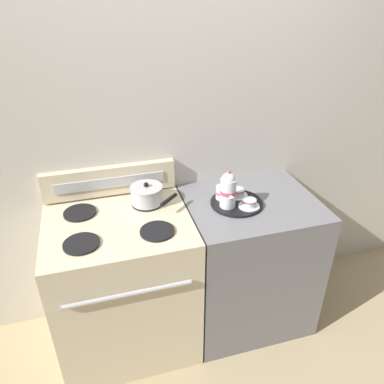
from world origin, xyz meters
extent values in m
plane|color=tan|center=(0.00, 0.00, 0.00)|extent=(6.00, 6.00, 0.00)
cube|color=beige|center=(0.00, 0.35, 1.10)|extent=(6.00, 0.05, 2.20)
cube|color=beige|center=(-0.39, 0.00, 0.45)|extent=(0.79, 0.64, 0.90)
cylinder|color=silver|center=(-0.39, -0.34, 0.70)|extent=(0.63, 0.02, 0.02)
cylinder|color=black|center=(-0.58, 0.14, 0.90)|extent=(0.18, 0.18, 0.01)
cylinder|color=black|center=(-0.20, 0.14, 0.90)|extent=(0.18, 0.18, 0.01)
cylinder|color=black|center=(-0.58, -0.14, 0.90)|extent=(0.18, 0.18, 0.01)
cylinder|color=black|center=(-0.20, -0.14, 0.90)|extent=(0.18, 0.18, 0.01)
cube|color=beige|center=(-0.39, 0.30, 1.00)|extent=(0.77, 0.05, 0.18)
cube|color=#B7B7BC|center=(-0.39, 0.27, 1.00)|extent=(0.63, 0.01, 0.06)
cube|color=slate|center=(0.40, 0.00, 0.45)|extent=(0.76, 0.64, 0.90)
cylinder|color=#B7B7BC|center=(-0.20, 0.14, 0.96)|extent=(0.18, 0.18, 0.09)
cylinder|color=#B7B7BC|center=(-0.20, 0.14, 1.01)|extent=(0.18, 0.18, 0.01)
sphere|color=black|center=(-0.20, 0.14, 1.02)|extent=(0.03, 0.03, 0.03)
cylinder|color=black|center=(-0.10, 0.03, 0.98)|extent=(0.11, 0.10, 0.02)
cylinder|color=black|center=(0.30, 0.00, 0.91)|extent=(0.30, 0.30, 0.01)
cylinder|color=silver|center=(0.23, -0.03, 1.00)|extent=(0.09, 0.09, 0.17)
cylinder|color=#C6475B|center=(0.23, -0.03, 1.01)|extent=(0.09, 0.09, 0.02)
sphere|color=silver|center=(0.23, -0.03, 1.08)|extent=(0.08, 0.08, 0.08)
sphere|color=#C6475B|center=(0.23, -0.03, 1.13)|extent=(0.02, 0.02, 0.02)
cone|color=silver|center=(0.23, -0.09, 1.01)|extent=(0.03, 0.07, 0.05)
cylinder|color=silver|center=(0.33, 0.06, 0.92)|extent=(0.12, 0.12, 0.01)
cylinder|color=silver|center=(0.33, 0.06, 0.94)|extent=(0.08, 0.08, 0.04)
cylinder|color=#C6475B|center=(0.33, 0.06, 0.95)|extent=(0.08, 0.08, 0.01)
cylinder|color=silver|center=(0.35, -0.07, 0.92)|extent=(0.12, 0.12, 0.01)
cylinder|color=silver|center=(0.35, -0.07, 0.94)|extent=(0.08, 0.08, 0.04)
cylinder|color=#C6475B|center=(0.35, -0.07, 0.95)|extent=(0.08, 0.08, 0.01)
cylinder|color=silver|center=(0.22, 0.06, 0.95)|extent=(0.07, 0.07, 0.08)
cylinder|color=#C6475B|center=(0.22, 0.06, 0.95)|extent=(0.07, 0.07, 0.01)
camera|label=1|loc=(-0.46, -1.70, 2.03)|focal=35.00mm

